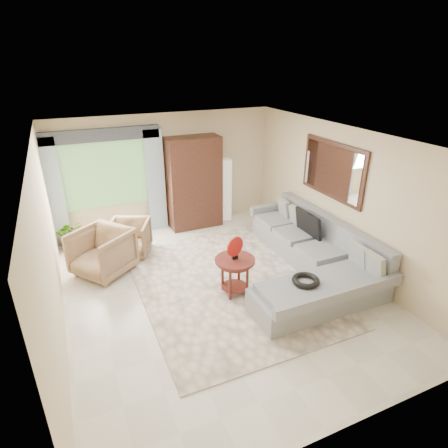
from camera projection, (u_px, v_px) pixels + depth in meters
name	position (u px, v px, depth m)	size (l,w,h in m)	color
ground	(219.00, 289.00, 6.50)	(6.00, 6.00, 0.00)	silver
area_rug	(227.00, 283.00, 6.64)	(3.00, 4.00, 0.02)	beige
sectional_sofa	(312.00, 259.00, 6.89)	(2.30, 3.46, 0.90)	gray
tv_screen	(308.00, 224.00, 7.27)	(0.06, 0.74, 0.48)	black
garden_hose	(306.00, 280.00, 5.75)	(0.43, 0.43, 0.09)	black
coffee_table	(235.00, 276.00, 6.24)	(0.67, 0.67, 0.67)	#4B1914
red_disc	(235.00, 247.00, 6.02)	(0.34, 0.34, 0.03)	#AC1611
armchair_left	(102.00, 252.00, 6.81)	(0.92, 0.95, 0.86)	#9B7054
armchair_right	(129.00, 238.00, 7.51)	(0.76, 0.78, 0.71)	#8C6E4C
potted_plant	(70.00, 235.00, 7.78)	(0.54, 0.47, 0.60)	#999999
armoire	(194.00, 183.00, 8.54)	(1.20, 0.55, 2.10)	black
floor_lamp	(225.00, 190.00, 9.00)	(0.24, 0.24, 1.50)	silver
window	(105.00, 175.00, 7.90)	(1.80, 0.04, 1.40)	#669E59
curtain_left	(53.00, 194.00, 7.54)	(0.40, 0.08, 2.30)	#9EB7CC
curtain_right	(156.00, 181.00, 8.32)	(0.40, 0.08, 2.30)	#9EB7CC
valance	(100.00, 135.00, 7.49)	(2.40, 0.12, 0.26)	#1E232D
wall_mirror	(332.00, 170.00, 6.98)	(0.05, 1.70, 1.05)	black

